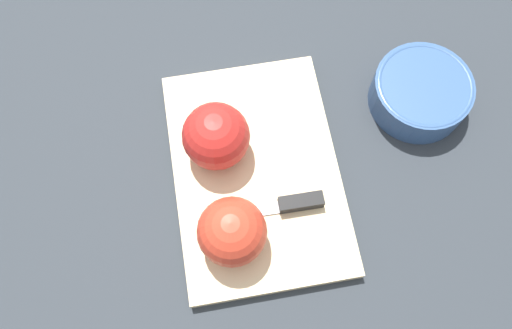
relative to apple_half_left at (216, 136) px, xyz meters
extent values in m
plane|color=#282D33|center=(0.04, 0.04, -0.06)|extent=(4.00, 4.00, 0.00)
cube|color=#D1B789|center=(0.04, 0.04, -0.05)|extent=(0.35, 0.25, 0.02)
sphere|color=red|center=(0.00, 0.00, 0.00)|extent=(0.09, 0.09, 0.09)
cylinder|color=beige|center=(0.00, 0.01, 0.00)|extent=(0.08, 0.03, 0.08)
sphere|color=red|center=(0.13, -0.01, 0.00)|extent=(0.09, 0.09, 0.09)
cylinder|color=beige|center=(0.14, -0.01, 0.00)|extent=(0.04, 0.07, 0.08)
cube|color=silver|center=(0.10, 0.01, -0.04)|extent=(0.03, 0.10, 0.00)
cube|color=black|center=(0.11, 0.09, -0.04)|extent=(0.03, 0.06, 0.02)
cylinder|color=#33517F|center=(-0.01, 0.30, -0.04)|extent=(0.14, 0.14, 0.05)
torus|color=#33517F|center=(-0.01, 0.30, -0.02)|extent=(0.14, 0.14, 0.01)
camera|label=1|loc=(0.27, -0.02, 0.60)|focal=35.00mm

